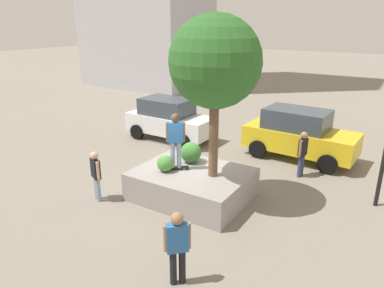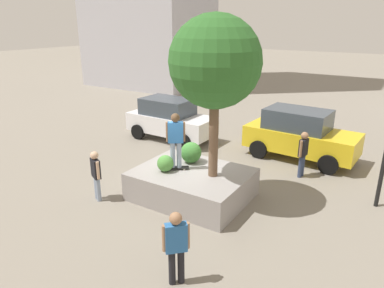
% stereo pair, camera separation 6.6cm
% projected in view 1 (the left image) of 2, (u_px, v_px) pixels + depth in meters
% --- Properties ---
extents(ground_plane, '(120.00, 120.00, 0.00)m').
position_uv_depth(ground_plane, '(184.00, 190.00, 11.81)').
color(ground_plane, gray).
extents(planter_ledge, '(3.45, 2.69, 0.90)m').
position_uv_depth(planter_ledge, '(192.00, 184.00, 11.22)').
color(planter_ledge, gray).
rests_on(planter_ledge, ground).
extents(plaza_tree, '(2.59, 2.59, 4.68)m').
position_uv_depth(plaza_tree, '(215.00, 63.00, 9.67)').
color(plaza_tree, brown).
rests_on(plaza_tree, planter_ledge).
extents(boxwood_shrub, '(0.52, 0.52, 0.52)m').
position_uv_depth(boxwood_shrub, '(165.00, 163.00, 10.99)').
color(boxwood_shrub, '#4C8C3D').
rests_on(boxwood_shrub, planter_ledge).
extents(hedge_clump, '(0.69, 0.69, 0.69)m').
position_uv_depth(hedge_clump, '(191.00, 152.00, 11.65)').
color(hedge_clump, '#3D7A33').
rests_on(hedge_clump, planter_ledge).
extents(skateboard, '(0.78, 0.63, 0.07)m').
position_uv_depth(skateboard, '(176.00, 168.00, 11.19)').
color(skateboard, black).
rests_on(skateboard, planter_ledge).
extents(skateboarder, '(0.51, 0.43, 1.75)m').
position_uv_depth(skateboarder, '(176.00, 137.00, 10.85)').
color(skateboarder, '#8C9EB7').
rests_on(skateboarder, skateboard).
extents(police_car, '(4.20, 2.02, 1.94)m').
position_uv_depth(police_car, '(169.00, 119.00, 16.64)').
color(police_car, white).
rests_on(police_car, ground).
extents(taxi_cab, '(4.46, 2.27, 2.02)m').
position_uv_depth(taxi_cab, '(299.00, 134.00, 14.26)').
color(taxi_cab, gold).
rests_on(taxi_cab, ground).
extents(passerby_with_bag, '(0.26, 0.57, 1.68)m').
position_uv_depth(passerby_with_bag, '(302.00, 151.00, 12.57)').
color(passerby_with_bag, navy).
rests_on(passerby_with_bag, ground).
extents(bystander_watching, '(0.46, 0.46, 1.71)m').
position_uv_depth(bystander_watching, '(177.00, 243.00, 7.32)').
color(bystander_watching, black).
rests_on(bystander_watching, ground).
extents(pedestrian_crossing, '(0.50, 0.35, 1.62)m').
position_uv_depth(pedestrian_crossing, '(96.00, 173.00, 10.87)').
color(pedestrian_crossing, '#8C9EB7').
rests_on(pedestrian_crossing, ground).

